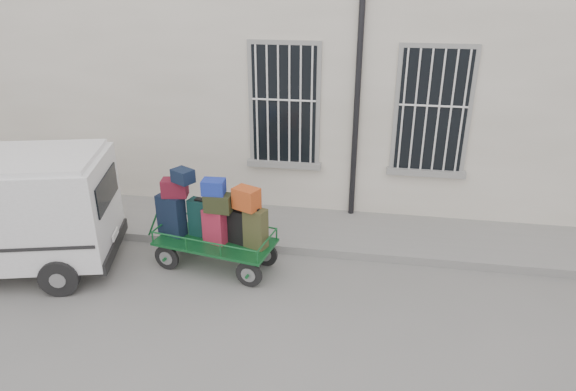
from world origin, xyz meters
The scene contains 4 objects.
ground centered at (0.00, 0.00, 0.00)m, with size 80.00×80.00×0.00m, color slate.
building centered at (0.00, 5.50, 3.00)m, with size 24.00×5.15×6.00m.
sidewalk centered at (0.00, 2.20, 0.07)m, with size 24.00×1.70×0.15m, color gray.
luggage_cart centered at (-1.20, 0.77, 0.84)m, with size 2.31×1.21×1.70m.
Camera 1 is at (1.24, -6.35, 4.58)m, focal length 32.00 mm.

